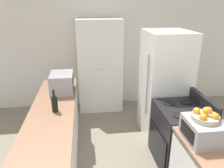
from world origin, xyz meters
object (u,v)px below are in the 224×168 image
toaster_oven (202,130)px  fruit_bowl (205,116)px  refrigerator (164,85)px  wine_bottle (55,104)px  pantry_cabinet (100,66)px  microwave (62,83)px  stove (180,136)px

toaster_oven → fruit_bowl: fruit_bowl is taller
refrigerator → toaster_oven: bearing=-96.0°
toaster_oven → wine_bottle: bearing=151.6°
pantry_cabinet → microwave: 1.30m
stove → wine_bottle: size_ratio=3.40×
stove → toaster_oven: 0.91m
pantry_cabinet → wine_bottle: bearing=-112.4°
stove → microwave: size_ratio=2.22×
pantry_cabinet → toaster_oven: 2.78m
refrigerator → toaster_oven: size_ratio=4.50×
refrigerator → microwave: (-1.71, 0.00, 0.13)m
pantry_cabinet → fruit_bowl: (0.88, -2.62, 0.19)m
pantry_cabinet → stove: pantry_cabinet is taller
wine_bottle → toaster_oven: bearing=-28.4°
wine_bottle → toaster_oven: (1.59, -0.86, 0.00)m
stove → microwave: 1.96m
refrigerator → wine_bottle: size_ratio=5.94×
wine_bottle → toaster_oven: 1.81m
stove → toaster_oven: (-0.13, -0.71, 0.55)m
stove → microwave: bearing=153.7°
fruit_bowl → stove: bearing=81.0°
pantry_cabinet → toaster_oven: (0.86, -2.64, 0.03)m
microwave → wine_bottle: (-0.04, -0.68, -0.04)m
stove → fruit_bowl: (-0.11, -0.69, 0.71)m
toaster_oven → fruit_bowl: bearing=38.2°
refrigerator → toaster_oven: 1.55m
stove → wine_bottle: wine_bottle is taller
microwave → toaster_oven: (1.54, -1.54, -0.04)m
stove → microwave: (-1.67, 0.83, 0.59)m
wine_bottle → stove: bearing=-4.9°
pantry_cabinet → fruit_bowl: size_ratio=6.98×
microwave → fruit_bowl: size_ratio=1.69×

